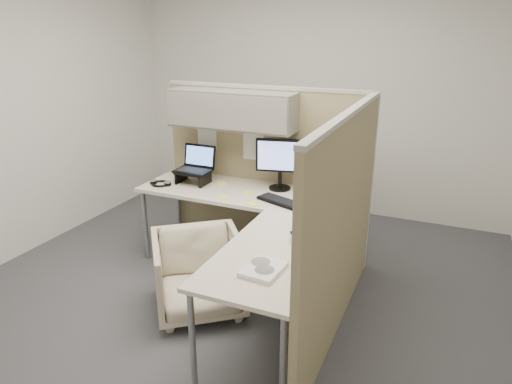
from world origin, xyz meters
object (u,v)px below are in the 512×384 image
at_px(office_chair, 199,270).
at_px(keyboard, 283,202).
at_px(monitor_left, 280,160).
at_px(desk, 253,216).

xyz_separation_m(office_chair, keyboard, (0.44, 0.68, 0.40)).
xyz_separation_m(office_chair, monitor_left, (0.28, 1.01, 0.66)).
xyz_separation_m(desk, office_chair, (-0.28, -0.42, -0.34)).
bearing_deg(keyboard, office_chair, -103.00).
distance_m(office_chair, monitor_left, 1.24).
xyz_separation_m(desk, monitor_left, (0.01, 0.59, 0.32)).
bearing_deg(keyboard, monitor_left, 134.48).
height_order(office_chair, monitor_left, monitor_left).
xyz_separation_m(desk, keyboard, (0.16, 0.26, 0.05)).
bearing_deg(monitor_left, office_chair, -118.57).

